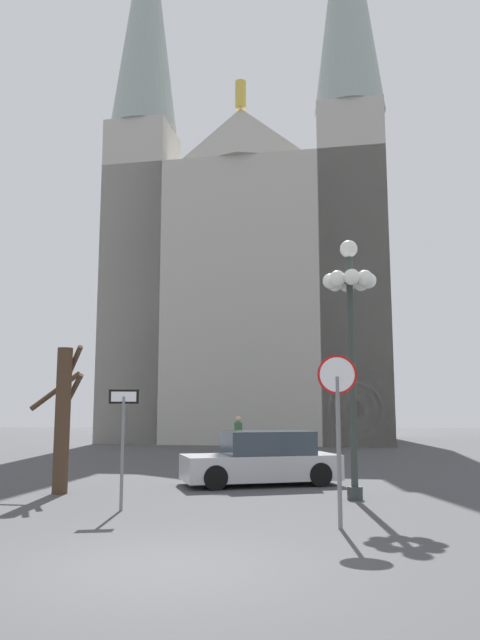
% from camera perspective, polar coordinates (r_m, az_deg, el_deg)
% --- Properties ---
extents(ground_plane, '(120.00, 120.00, 0.00)m').
position_cam_1_polar(ground_plane, '(8.79, -7.30, -21.91)').
color(ground_plane, '#424244').
extents(cathedral, '(19.16, 15.76, 38.88)m').
position_cam_1_polar(cathedral, '(42.03, 1.22, 4.68)').
color(cathedral, '#ADA89E').
rests_on(cathedral, ground).
extents(stop_sign, '(0.71, 0.08, 3.06)m').
position_cam_1_polar(stop_sign, '(11.30, 9.08, -8.04)').
color(stop_sign, slate).
rests_on(stop_sign, ground).
extents(one_way_arrow_sign, '(0.62, 0.15, 2.49)m').
position_cam_1_polar(one_way_arrow_sign, '(13.32, -10.83, -10.23)').
color(one_way_arrow_sign, slate).
rests_on(one_way_arrow_sign, ground).
extents(street_lamp, '(1.30, 1.30, 6.18)m').
position_cam_1_polar(street_lamp, '(15.04, 10.20, 1.21)').
color(street_lamp, '#2D3833').
rests_on(street_lamp, ground).
extents(bare_tree, '(1.44, 1.14, 3.71)m').
position_cam_1_polar(bare_tree, '(16.30, -16.15, -8.54)').
color(bare_tree, '#473323').
rests_on(bare_tree, ground).
extents(parked_car_near_silver, '(4.60, 2.99, 1.47)m').
position_cam_1_polar(parked_car_near_silver, '(17.49, 2.10, -12.85)').
color(parked_car_near_silver, '#B7B7BC').
rests_on(parked_car_near_silver, ground).
extents(pedestrian_walking, '(0.32, 0.32, 1.79)m').
position_cam_1_polar(pedestrian_walking, '(24.35, -0.17, -10.58)').
color(pedestrian_walking, navy).
rests_on(pedestrian_walking, ground).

